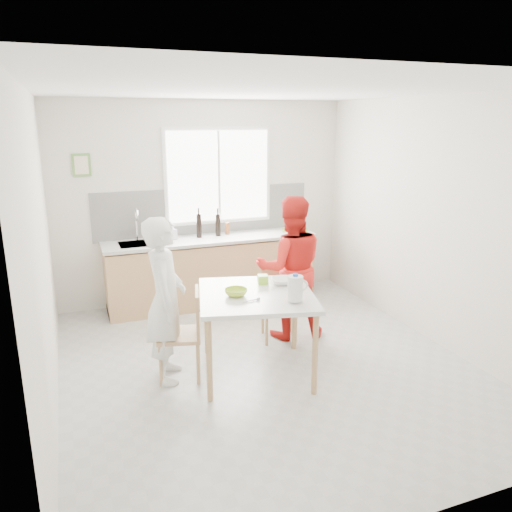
{
  "coord_description": "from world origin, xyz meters",
  "views": [
    {
      "loc": [
        -1.76,
        -4.32,
        2.44
      ],
      "look_at": [
        -0.03,
        0.2,
        1.11
      ],
      "focal_mm": 35.0,
      "sensor_mm": 36.0,
      "label": 1
    }
  ],
  "objects_px": {
    "milk_jug": "(296,288)",
    "bowl_white": "(283,281)",
    "chair_left": "(186,330)",
    "person_white": "(166,300)",
    "bowl_green": "(236,292)",
    "wine_bottle_b": "(218,225)",
    "person_red": "(290,268)",
    "dining_table": "(256,302)",
    "wine_bottle_a": "(199,226)",
    "chair_far": "(278,299)"
  },
  "relations": [
    {
      "from": "milk_jug",
      "to": "bowl_white",
      "type": "bearing_deg",
      "value": 92.57
    },
    {
      "from": "bowl_white",
      "to": "chair_left",
      "type": "bearing_deg",
      "value": -179.83
    },
    {
      "from": "milk_jug",
      "to": "person_white",
      "type": "bearing_deg",
      "value": 166.75
    },
    {
      "from": "bowl_green",
      "to": "wine_bottle_b",
      "type": "distance_m",
      "value": 2.18
    },
    {
      "from": "person_red",
      "to": "bowl_green",
      "type": "distance_m",
      "value": 1.12
    },
    {
      "from": "person_red",
      "to": "dining_table",
      "type": "bearing_deg",
      "value": 59.74
    },
    {
      "from": "wine_bottle_b",
      "to": "bowl_green",
      "type": "bearing_deg",
      "value": -102.35
    },
    {
      "from": "bowl_white",
      "to": "milk_jug",
      "type": "xyz_separation_m",
      "value": [
        -0.11,
        -0.52,
        0.11
      ]
    },
    {
      "from": "person_red",
      "to": "bowl_green",
      "type": "height_order",
      "value": "person_red"
    },
    {
      "from": "person_white",
      "to": "milk_jug",
      "type": "distance_m",
      "value": 1.23
    },
    {
      "from": "chair_left",
      "to": "person_white",
      "type": "relative_size",
      "value": 0.55
    },
    {
      "from": "bowl_green",
      "to": "wine_bottle_b",
      "type": "relative_size",
      "value": 0.71
    },
    {
      "from": "bowl_white",
      "to": "wine_bottle_b",
      "type": "relative_size",
      "value": 0.8
    },
    {
      "from": "bowl_white",
      "to": "wine_bottle_b",
      "type": "distance_m",
      "value": 1.97
    },
    {
      "from": "bowl_white",
      "to": "wine_bottle_a",
      "type": "xyz_separation_m",
      "value": [
        -0.36,
        1.95,
        0.22
      ]
    },
    {
      "from": "chair_far",
      "to": "bowl_green",
      "type": "relative_size",
      "value": 3.88
    },
    {
      "from": "bowl_white",
      "to": "milk_jug",
      "type": "distance_m",
      "value": 0.54
    },
    {
      "from": "chair_left",
      "to": "person_red",
      "type": "relative_size",
      "value": 0.54
    },
    {
      "from": "person_red",
      "to": "wine_bottle_b",
      "type": "xyz_separation_m",
      "value": [
        -0.42,
        1.43,
        0.25
      ]
    },
    {
      "from": "person_white",
      "to": "wine_bottle_a",
      "type": "distance_m",
      "value": 2.1
    },
    {
      "from": "wine_bottle_a",
      "to": "chair_left",
      "type": "bearing_deg",
      "value": -108.61
    },
    {
      "from": "chair_left",
      "to": "chair_far",
      "type": "xyz_separation_m",
      "value": [
        1.2,
        0.54,
        -0.03
      ]
    },
    {
      "from": "chair_far",
      "to": "wine_bottle_b",
      "type": "bearing_deg",
      "value": 115.2
    },
    {
      "from": "dining_table",
      "to": "wine_bottle_b",
      "type": "bearing_deg",
      "value": 83.06
    },
    {
      "from": "person_white",
      "to": "bowl_green",
      "type": "distance_m",
      "value": 0.67
    },
    {
      "from": "dining_table",
      "to": "wine_bottle_a",
      "type": "relative_size",
      "value": 4.1
    },
    {
      "from": "milk_jug",
      "to": "wine_bottle_b",
      "type": "relative_size",
      "value": 0.84
    },
    {
      "from": "chair_far",
      "to": "person_red",
      "type": "xyz_separation_m",
      "value": [
        0.14,
        -0.01,
        0.36
      ]
    },
    {
      "from": "person_red",
      "to": "chair_far",
      "type": "bearing_deg",
      "value": 9.74
    },
    {
      "from": "wine_bottle_a",
      "to": "bowl_white",
      "type": "bearing_deg",
      "value": -79.64
    },
    {
      "from": "person_white",
      "to": "wine_bottle_a",
      "type": "bearing_deg",
      "value": -9.42
    },
    {
      "from": "milk_jug",
      "to": "wine_bottle_a",
      "type": "bearing_deg",
      "value": 109.89
    },
    {
      "from": "dining_table",
      "to": "milk_jug",
      "type": "distance_m",
      "value": 0.48
    },
    {
      "from": "chair_far",
      "to": "dining_table",
      "type": "bearing_deg",
      "value": -113.3
    },
    {
      "from": "chair_left",
      "to": "bowl_white",
      "type": "xyz_separation_m",
      "value": [
        1.01,
        0.0,
        0.38
      ]
    },
    {
      "from": "bowl_green",
      "to": "person_red",
      "type": "bearing_deg",
      "value": 38.1
    },
    {
      "from": "chair_left",
      "to": "person_red",
      "type": "distance_m",
      "value": 1.48
    },
    {
      "from": "dining_table",
      "to": "person_white",
      "type": "height_order",
      "value": "person_white"
    },
    {
      "from": "wine_bottle_a",
      "to": "wine_bottle_b",
      "type": "xyz_separation_m",
      "value": [
        0.26,
        0.0,
        -0.01
      ]
    },
    {
      "from": "chair_far",
      "to": "bowl_green",
      "type": "height_order",
      "value": "bowl_green"
    },
    {
      "from": "bowl_white",
      "to": "chair_far",
      "type": "bearing_deg",
      "value": 70.83
    },
    {
      "from": "person_red",
      "to": "wine_bottle_b",
      "type": "bearing_deg",
      "value": -59.61
    },
    {
      "from": "chair_left",
      "to": "person_white",
      "type": "bearing_deg",
      "value": -90.0
    },
    {
      "from": "chair_left",
      "to": "wine_bottle_b",
      "type": "xyz_separation_m",
      "value": [
        0.92,
        1.96,
        0.59
      ]
    },
    {
      "from": "milk_jug",
      "to": "chair_far",
      "type": "bearing_deg",
      "value": 88.62
    },
    {
      "from": "dining_table",
      "to": "bowl_white",
      "type": "relative_size",
      "value": 5.48
    },
    {
      "from": "person_white",
      "to": "milk_jug",
      "type": "height_order",
      "value": "person_white"
    },
    {
      "from": "dining_table",
      "to": "wine_bottle_b",
      "type": "xyz_separation_m",
      "value": [
        0.26,
        2.12,
        0.32
      ]
    },
    {
      "from": "bowl_green",
      "to": "wine_bottle_b",
      "type": "bearing_deg",
      "value": 77.65
    },
    {
      "from": "person_white",
      "to": "person_red",
      "type": "relative_size",
      "value": 0.98
    }
  ]
}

